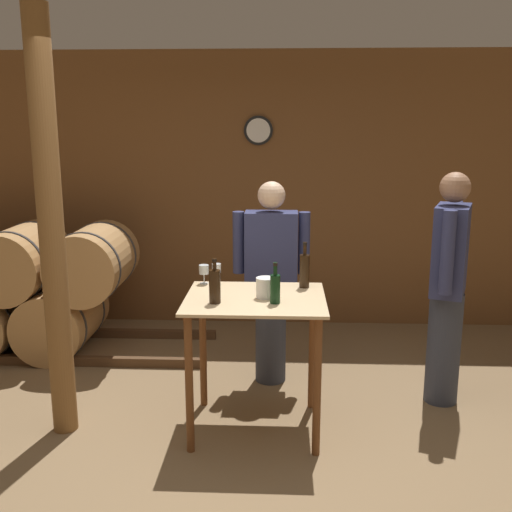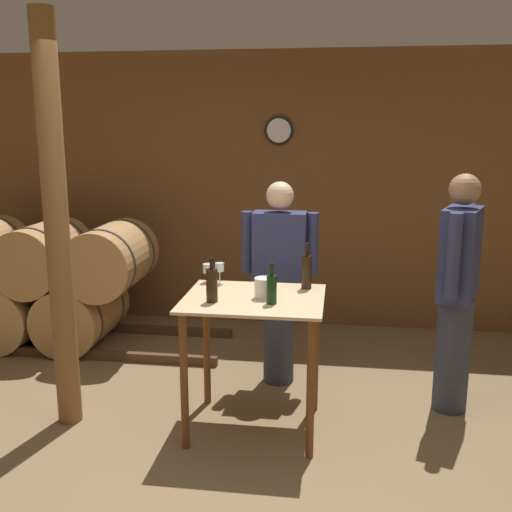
% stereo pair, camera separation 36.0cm
% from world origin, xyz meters
% --- Properties ---
extents(ground_plane, '(14.00, 14.00, 0.00)m').
position_xyz_m(ground_plane, '(0.00, 0.00, 0.00)').
color(ground_plane, brown).
extents(back_wall, '(8.40, 0.08, 2.70)m').
position_xyz_m(back_wall, '(-0.00, 2.74, 1.35)').
color(back_wall, brown).
rests_on(back_wall, ground_plane).
extents(barrel_rack, '(3.97, 0.87, 1.15)m').
position_xyz_m(barrel_rack, '(-2.28, 1.84, 0.56)').
color(barrel_rack, '#4C331E').
rests_on(barrel_rack, ground_plane).
extents(tasting_table, '(0.90, 0.76, 0.92)m').
position_xyz_m(tasting_table, '(0.01, 0.50, 0.73)').
color(tasting_table, '#D1B284').
rests_on(tasting_table, ground_plane).
extents(wooden_post, '(0.16, 0.16, 2.70)m').
position_xyz_m(wooden_post, '(-1.27, 0.43, 1.35)').
color(wooden_post, brown).
rests_on(wooden_post, ground_plane).
extents(wine_bottle_far_left, '(0.07, 0.07, 0.28)m').
position_xyz_m(wine_bottle_far_left, '(-0.24, 0.37, 1.03)').
color(wine_bottle_far_left, black).
rests_on(wine_bottle_far_left, tasting_table).
extents(wine_bottle_left, '(0.06, 0.06, 0.26)m').
position_xyz_m(wine_bottle_left, '(0.14, 0.38, 1.02)').
color(wine_bottle_left, black).
rests_on(wine_bottle_left, tasting_table).
extents(wine_bottle_center, '(0.07, 0.07, 0.31)m').
position_xyz_m(wine_bottle_center, '(0.33, 0.76, 1.04)').
color(wine_bottle_center, black).
rests_on(wine_bottle_center, tasting_table).
extents(wine_glass_near_left, '(0.07, 0.07, 0.13)m').
position_xyz_m(wine_glass_near_left, '(-0.36, 0.82, 1.01)').
color(wine_glass_near_left, silver).
rests_on(wine_glass_near_left, tasting_table).
extents(wine_glass_near_center, '(0.06, 0.06, 0.15)m').
position_xyz_m(wine_glass_near_center, '(-0.27, 0.79, 1.03)').
color(wine_glass_near_center, silver).
rests_on(wine_glass_near_center, tasting_table).
extents(ice_bucket, '(0.12, 0.12, 0.13)m').
position_xyz_m(ice_bucket, '(0.08, 0.50, 0.98)').
color(ice_bucket, white).
rests_on(ice_bucket, tasting_table).
extents(person_host, '(0.59, 0.24, 1.59)m').
position_xyz_m(person_host, '(0.10, 1.28, 0.84)').
color(person_host, '#333847').
rests_on(person_host, ground_plane).
extents(person_visitor_with_scarf, '(0.34, 0.56, 1.69)m').
position_xyz_m(person_visitor_with_scarf, '(1.36, 0.97, 0.89)').
color(person_visitor_with_scarf, '#333847').
rests_on(person_visitor_with_scarf, ground_plane).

